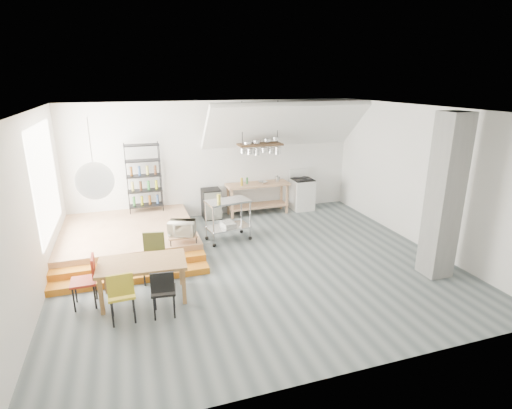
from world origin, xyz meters
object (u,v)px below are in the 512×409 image
object	(u,v)px
dining_table	(142,266)
mini_fridge	(211,204)
stove	(302,194)
rolling_cart	(228,215)

from	to	relation	value
dining_table	mini_fridge	xyz separation A→B (m)	(2.05, 3.88, -0.21)
stove	dining_table	xyz separation A→B (m)	(-4.79, -3.83, 0.15)
stove	rolling_cart	xyz separation A→B (m)	(-2.70, -1.67, 0.17)
stove	dining_table	size ratio (longest dim) A/B	0.76
stove	rolling_cart	distance (m)	3.18
stove	dining_table	distance (m)	6.14
mini_fridge	stove	bearing A→B (deg)	-0.92
stove	rolling_cart	size ratio (longest dim) A/B	1.07
dining_table	rolling_cart	size ratio (longest dim) A/B	1.41
mini_fridge	dining_table	bearing A→B (deg)	-117.83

